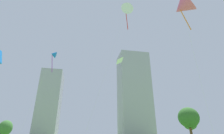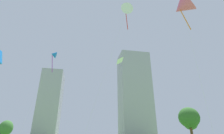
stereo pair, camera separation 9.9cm
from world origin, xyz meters
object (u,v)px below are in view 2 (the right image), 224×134
Objects in this scene: kite_flying_5 at (54,55)px; distant_highrise_1 at (135,94)px; kite_flying_4 at (126,10)px; park_tree_0 at (189,118)px; park_tree_1 at (6,128)px; park_tree_2 at (191,124)px; kite_flying_2 at (120,61)px; kite_flying_0 at (182,6)px; distant_highrise_0 at (50,104)px.

distant_highrise_1 is at bearing 66.35° from kite_flying_5.
kite_flying_4 reaches higher than park_tree_0.
distant_highrise_1 is (53.18, 66.85, 26.91)m from park_tree_1.
park_tree_2 is (53.98, 2.24, 1.51)m from park_tree_1.
park_tree_0 is 1.15× the size of park_tree_2.
park_tree_1 is (-28.70, 14.39, -14.61)m from kite_flying_2.
kite_flying_0 is 1.11× the size of kite_flying_5.
kite_flying_4 reaches higher than kite_flying_5.
park_tree_2 is at bearing -93.17° from distant_highrise_1.
kite_flying_5 is 46.63m from park_tree_2.
kite_flying_5 is (-13.86, -6.33, -2.36)m from kite_flying_2.
distant_highrise_1 is (24.48, 81.24, 12.30)m from kite_flying_2.
distant_highrise_0 is at bearing 125.20° from park_tree_2.
kite_flying_4 is (-6.37, 4.48, 2.69)m from kite_flying_0.
kite_flying_0 is at bearing -76.35° from kite_flying_2.
kite_flying_0 is 0.90× the size of kite_flying_4.
kite_flying_4 is (-1.48, -15.67, 1.37)m from kite_flying_2.
kite_flying_5 is 2.73× the size of park_tree_1.
kite_flying_0 is 140.49m from distant_highrise_0.
kite_flying_4 is 0.38× the size of distant_highrise_0.
park_tree_0 is 1.39× the size of park_tree_1.
kite_flying_5 reaches higher than park_tree_0.
kite_flying_0 is 2.18× the size of park_tree_0.
kite_flying_4 is 1.23× the size of kite_flying_5.
kite_flying_2 is 0.92× the size of kite_flying_4.
distant_highrise_1 reaches higher than kite_flying_5.
distant_highrise_1 is (66.42, -30.67, 3.33)m from distant_highrise_0.
park_tree_2 is 69.42m from distant_highrise_1.
kite_flying_4 is at bearing -108.88° from distant_highrise_1.
kite_flying_2 is 0.35× the size of distant_highrise_0.
park_tree_0 is 82.29m from distant_highrise_1.
kite_flying_2 is 3.09× the size of park_tree_1.
park_tree_1 is 0.11× the size of distant_highrise_0.
distant_highrise_1 is (25.96, 96.91, 10.93)m from kite_flying_4.
kite_flying_0 reaches higher than park_tree_1.
kite_flying_2 reaches higher than park_tree_1.
park_tree_0 is 0.14× the size of distant_highrise_1.
park_tree_0 is (17.04, 3.14, -12.54)m from kite_flying_2.
distant_highrise_1 is at bearing 73.23° from kite_flying_2.
kite_flying_5 is at bearing 142.96° from kite_flying_4.
park_tree_2 is at bearing 30.40° from kite_flying_5.
kite_flying_0 is 0.35× the size of distant_highrise_0.
park_tree_2 is (8.24, 13.49, -0.56)m from park_tree_0.
kite_flying_2 reaches higher than park_tree_2.
distant_highrise_0 reaches higher than park_tree_1.
park_tree_1 is (-14.84, 20.72, -12.25)m from kite_flying_5.
kite_flying_2 is at bearing 24.55° from kite_flying_5.
kite_flying_5 is 96.71m from distant_highrise_1.
kite_flying_4 is at bearing -134.55° from park_tree_0.
distant_highrise_0 is at bearing 107.60° from kite_flying_4.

